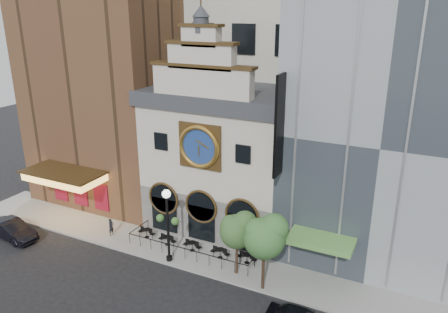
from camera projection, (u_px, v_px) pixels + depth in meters
ground at (177, 268)px, 32.90m from camera, size 120.00×120.00×0.00m
sidewalk at (193, 252)px, 35.00m from camera, size 44.00×5.00×0.15m
clock_building at (223, 154)px, 37.34m from camera, size 12.60×8.78×18.65m
theater_building at (113, 72)px, 42.63m from camera, size 14.00×15.60×25.00m
retail_building at (391, 127)px, 32.63m from camera, size 14.00×14.40×20.00m
cafe_railing at (193, 246)px, 34.83m from camera, size 10.60×2.60×0.90m
bistro_0 at (147, 232)px, 36.85m from camera, size 1.58×0.68×0.90m
bistro_1 at (167, 240)px, 35.71m from camera, size 1.58×0.68×0.90m
bistro_2 at (192, 245)px, 34.85m from camera, size 1.58×0.68×0.90m
bistro_3 at (220, 252)px, 33.87m from camera, size 1.58×0.68×0.90m
bistro_4 at (247, 258)px, 33.17m from camera, size 1.58×0.68×0.90m
car_left at (12, 230)px, 36.87m from camera, size 5.08×2.27×1.62m
pedestrian at (111, 227)px, 37.13m from camera, size 0.37×0.56×1.54m
lamppost at (167, 218)px, 32.50m from camera, size 1.89×0.66×5.91m
tree_left at (238, 229)px, 30.89m from camera, size 2.58×2.48×4.97m
tree_right at (265, 235)px, 29.02m from camera, size 2.94×2.83×5.66m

